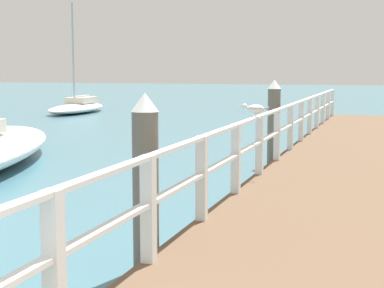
{
  "coord_description": "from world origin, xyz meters",
  "views": [
    {
      "loc": [
        0.69,
        -0.96,
        2.19
      ],
      "look_at": [
        -2.59,
        9.06,
        0.87
      ],
      "focal_mm": 56.94,
      "sensor_mm": 36.0,
      "label": 1
    }
  ],
  "objects_px": {
    "dock_piling_far": "(274,123)",
    "boat_3": "(77,107)",
    "dock_piling_near": "(146,183)",
    "seagull_foreground": "(255,109)"
  },
  "relations": [
    {
      "from": "boat_3",
      "to": "dock_piling_far",
      "type": "bearing_deg",
      "value": 127.67
    },
    {
      "from": "boat_3",
      "to": "dock_piling_near",
      "type": "bearing_deg",
      "value": 115.63
    },
    {
      "from": "dock_piling_far",
      "to": "boat_3",
      "type": "bearing_deg",
      "value": 132.52
    },
    {
      "from": "dock_piling_near",
      "to": "boat_3",
      "type": "relative_size",
      "value": 0.36
    },
    {
      "from": "dock_piling_near",
      "to": "dock_piling_far",
      "type": "height_order",
      "value": "same"
    },
    {
      "from": "dock_piling_near",
      "to": "seagull_foreground",
      "type": "relative_size",
      "value": 4.1
    },
    {
      "from": "dock_piling_near",
      "to": "seagull_foreground",
      "type": "distance_m",
      "value": 3.78
    },
    {
      "from": "dock_piling_near",
      "to": "dock_piling_far",
      "type": "xyz_separation_m",
      "value": [
        0.0,
        7.43,
        0.0
      ]
    },
    {
      "from": "dock_piling_near",
      "to": "seagull_foreground",
      "type": "bearing_deg",
      "value": 84.29
    },
    {
      "from": "dock_piling_far",
      "to": "seagull_foreground",
      "type": "height_order",
      "value": "dock_piling_far"
    }
  ]
}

